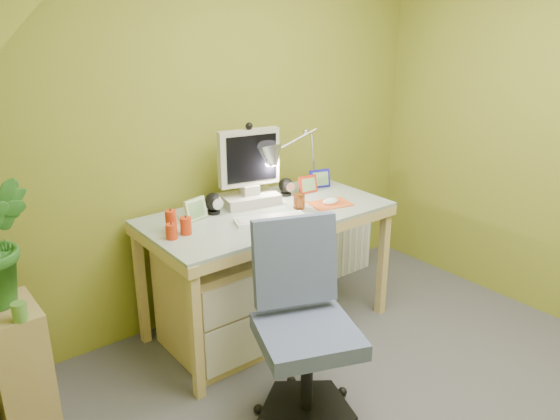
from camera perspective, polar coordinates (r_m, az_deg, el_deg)
wall_back at (r=3.43m, az=-6.24°, el=8.23°), size 3.20×0.01×2.40m
wall_left at (r=1.45m, az=-27.10°, el=-11.05°), size 0.01×3.20×2.40m
slope_ceiling at (r=1.47m, az=-7.12°, el=18.19°), size 1.10×3.20×1.10m
desk at (r=3.39m, az=-1.30°, el=-6.34°), size 1.47×0.74×0.78m
monitor at (r=3.30m, az=-3.26°, el=4.74°), size 0.39×0.27×0.49m
speaker_left at (r=3.20m, az=-6.97°, el=0.71°), size 0.11×0.11×0.13m
speaker_right at (r=3.49m, az=0.63°, el=2.43°), size 0.11×0.11×0.12m
keyboard at (r=3.08m, az=-0.99°, el=-0.96°), size 0.42×0.26×0.02m
mousepad at (r=3.36m, az=5.28°, el=0.66°), size 0.28×0.23×0.01m
mouse at (r=3.35m, az=5.29°, el=0.92°), size 0.13×0.09×0.04m
amber_tumbler at (r=3.26m, az=2.01°, el=0.91°), size 0.07×0.07×0.09m
candle_cluster at (r=2.92m, az=-10.96°, el=-1.41°), size 0.17×0.14×0.12m
photo_frame_red at (r=3.55m, az=2.92°, el=2.70°), size 0.13×0.03×0.11m
photo_frame_blue at (r=3.67m, az=4.18°, el=3.30°), size 0.14×0.06×0.12m
photo_frame_green at (r=3.12m, az=-8.81°, el=0.09°), size 0.14×0.05×0.12m
desk_lamp at (r=3.55m, az=2.73°, el=6.76°), size 0.58×0.30×0.60m
side_ledge at (r=2.96m, az=-25.60°, el=-14.45°), size 0.23×0.36×0.63m
green_cup at (r=2.66m, az=-25.56°, el=-9.56°), size 0.07×0.07×0.08m
task_chair at (r=2.64m, az=2.91°, el=-12.74°), size 0.67×0.67×0.94m
radiator at (r=4.23m, az=6.80°, el=-3.85°), size 0.39×0.16×0.39m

